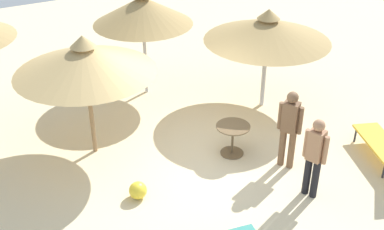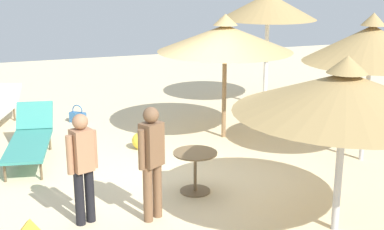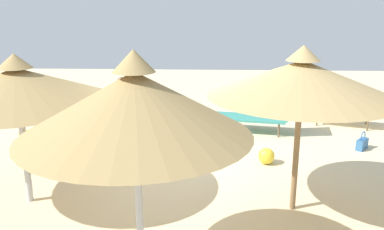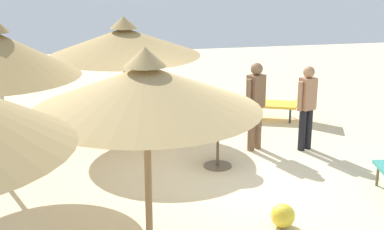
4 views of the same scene
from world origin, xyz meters
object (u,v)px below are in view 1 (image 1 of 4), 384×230
(beach_ball, at_px, (138,190))
(person_standing_front, at_px, (315,154))
(parasol_umbrella_near_right, at_px, (85,59))
(parasol_umbrella_far_right, at_px, (268,29))
(side_table_round, at_px, (233,135))
(parasol_umbrella_far_left, at_px, (143,10))
(person_standing_far_left, at_px, (289,125))

(beach_ball, bearing_deg, person_standing_front, 62.45)
(parasol_umbrella_near_right, height_order, person_standing_front, parasol_umbrella_near_right)
(parasol_umbrella_far_right, bearing_deg, parasol_umbrella_near_right, -90.97)
(person_standing_front, bearing_deg, side_table_round, -164.31)
(parasol_umbrella_near_right, bearing_deg, person_standing_front, 41.95)
(parasol_umbrella_far_right, relative_size, beach_ball, 8.80)
(parasol_umbrella_far_left, relative_size, beach_ball, 8.19)
(parasol_umbrella_far_left, relative_size, parasol_umbrella_far_right, 0.93)
(parasol_umbrella_far_left, bearing_deg, parasol_umbrella_far_right, 47.43)
(beach_ball, bearing_deg, parasol_umbrella_near_right, -174.71)
(person_standing_far_left, height_order, beach_ball, person_standing_far_left)
(side_table_round, height_order, beach_ball, side_table_round)
(parasol_umbrella_far_left, xyz_separation_m, person_standing_front, (5.11, 0.87, -1.24))
(parasol_umbrella_near_right, height_order, beach_ball, parasol_umbrella_near_right)
(person_standing_front, height_order, person_standing_far_left, person_standing_far_left)
(person_standing_front, bearing_deg, parasol_umbrella_far_left, -170.36)
(side_table_round, xyz_separation_m, beach_ball, (0.35, -2.23, -0.29))
(parasol_umbrella_far_right, xyz_separation_m, beach_ball, (1.73, -3.99, -1.73))
(person_standing_far_left, xyz_separation_m, beach_ball, (-0.51, -2.91, -0.76))
(parasol_umbrella_far_left, bearing_deg, side_table_round, 6.34)
(parasol_umbrella_near_right, relative_size, parasol_umbrella_far_right, 0.94)
(parasol_umbrella_near_right, relative_size, beach_ball, 8.29)
(parasol_umbrella_far_right, xyz_separation_m, side_table_round, (1.38, -1.76, -1.44))
(parasol_umbrella_near_right, distance_m, side_table_round, 3.22)
(parasol_umbrella_near_right, distance_m, person_standing_far_left, 4.01)
(person_standing_far_left, distance_m, beach_ball, 3.05)
(parasol_umbrella_far_left, distance_m, parasol_umbrella_near_right, 2.77)
(parasol_umbrella_far_right, height_order, side_table_round, parasol_umbrella_far_right)
(parasol_umbrella_far_right, distance_m, beach_ball, 4.68)
(parasol_umbrella_far_left, bearing_deg, person_standing_front, 9.64)
(side_table_round, bearing_deg, person_standing_front, 15.69)
(side_table_round, relative_size, beach_ball, 2.11)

